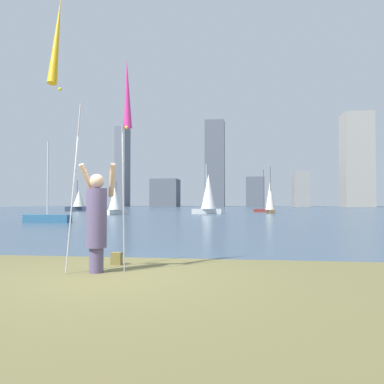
# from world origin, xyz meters

# --- Properties ---
(ground) EXTENTS (120.00, 138.00, 0.12)m
(ground) POSITION_xyz_m (0.00, 50.95, -0.06)
(ground) COLOR brown
(person) EXTENTS (0.72, 0.54, 1.98)m
(person) POSITION_xyz_m (-0.33, 0.28, 0.97)
(person) COLOR #594C72
(person) RESTS_ON ground
(kite_flag_left) EXTENTS (0.16, 1.21, 4.76)m
(kite_flag_left) POSITION_xyz_m (-0.80, -0.32, 3.88)
(kite_flag_left) COLOR #B2B2B7
(kite_flag_left) RESTS_ON ground
(kite_flag_right) EXTENTS (0.16, 0.43, 3.93)m
(kite_flag_right) POSITION_xyz_m (0.14, 0.55, 3.20)
(kite_flag_right) COLOR #B2B2B7
(kite_flag_right) RESTS_ON ground
(bag) EXTENTS (0.21, 0.15, 0.25)m
(bag) POSITION_xyz_m (-0.25, 1.15, 0.12)
(bag) COLOR olive
(bag) RESTS_ON ground
(sailboat_0) EXTENTS (1.68, 2.61, 3.40)m
(sailboat_0) POSITION_xyz_m (-10.37, 30.66, 1.40)
(sailboat_0) COLOR silver
(sailboat_0) RESTS_ON ground
(sailboat_2) EXTENTS (3.23, 1.82, 5.41)m
(sailboat_2) POSITION_xyz_m (-1.26, 34.68, 2.21)
(sailboat_2) COLOR silver
(sailboat_2) RESTS_ON ground
(sailboat_3) EXTENTS (2.62, 1.26, 5.40)m
(sailboat_3) POSITION_xyz_m (5.12, 42.88, 0.29)
(sailboat_3) COLOR maroon
(sailboat_3) RESTS_ON ground
(sailboat_5) EXTENTS (1.23, 2.22, 5.29)m
(sailboat_5) POSITION_xyz_m (5.53, 37.19, 1.82)
(sailboat_5) COLOR brown
(sailboat_5) RESTS_ON ground
(sailboat_7) EXTENTS (2.88, 0.76, 5.03)m
(sailboat_7) POSITION_xyz_m (-9.62, 15.82, 0.33)
(sailboat_7) COLOR #2D6084
(sailboat_7) RESTS_ON ground
(sailboat_8) EXTENTS (3.27, 1.81, 4.35)m
(sailboat_8) POSITION_xyz_m (-20.58, 44.82, 1.44)
(sailboat_8) COLOR #333D51
(sailboat_8) RESTS_ON ground
(skyline_tower_0) EXTENTS (3.07, 5.90, 23.39)m
(skyline_tower_0) POSITION_xyz_m (-32.57, 102.31, 11.70)
(skyline_tower_0) COLOR slate
(skyline_tower_0) RESTS_ON ground
(skyline_tower_1) EXTENTS (7.58, 7.73, 7.86)m
(skyline_tower_1) POSITION_xyz_m (-19.29, 100.69, 3.93)
(skyline_tower_1) COLOR #565B66
(skyline_tower_1) RESTS_ON ground
(skyline_tower_2) EXTENTS (5.47, 4.90, 24.44)m
(skyline_tower_2) POSITION_xyz_m (-5.05, 101.29, 12.22)
(skyline_tower_2) COLOR #565B66
(skyline_tower_2) RESTS_ON ground
(skyline_tower_3) EXTENTS (5.07, 4.84, 8.40)m
(skyline_tower_3) POSITION_xyz_m (6.27, 102.55, 4.20)
(skyline_tower_3) COLOR #565B66
(skyline_tower_3) RESTS_ON ground
(skyline_tower_4) EXTENTS (3.84, 7.33, 9.46)m
(skyline_tower_4) POSITION_xyz_m (18.37, 99.79, 4.73)
(skyline_tower_4) COLOR gray
(skyline_tower_4) RESTS_ON ground
(skyline_tower_5) EXTENTS (7.36, 7.51, 25.29)m
(skyline_tower_5) POSITION_xyz_m (33.40, 100.79, 12.65)
(skyline_tower_5) COLOR gray
(skyline_tower_5) RESTS_ON ground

